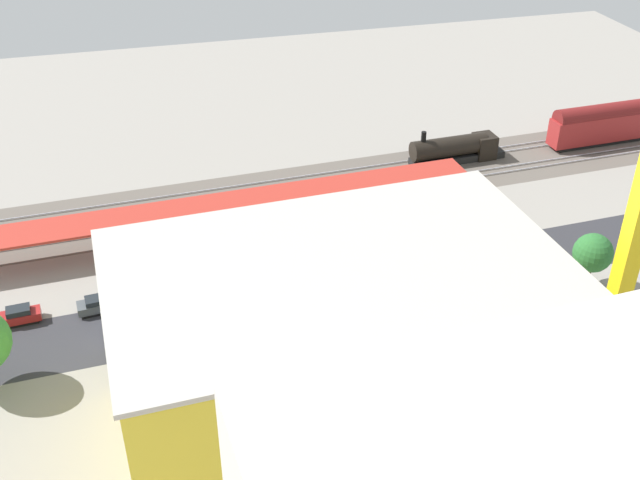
{
  "coord_description": "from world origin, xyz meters",
  "views": [
    {
      "loc": [
        20.19,
        66.89,
        47.98
      ],
      "look_at": [
        2.19,
        -0.14,
        4.4
      ],
      "focal_mm": 42.74,
      "sensor_mm": 36.0,
      "label": 1
    }
  ],
  "objects_px": {
    "construction_building": "(336,352)",
    "parked_car_2": "(359,263)",
    "box_truck_0": "(311,296)",
    "street_tree_1": "(593,253)",
    "locomotive": "(457,149)",
    "street_tree_3": "(316,280)",
    "parked_car_5": "(166,293)",
    "parked_car_0": "(474,243)",
    "box_truck_1": "(149,318)",
    "parked_car_3": "(296,274)",
    "parked_car_6": "(97,305)",
    "parked_car_7": "(19,316)",
    "street_tree_2": "(175,306)",
    "platform_canopy_near": "(227,204)",
    "traffic_light": "(113,317)",
    "passenger_coach": "(602,123)",
    "parked_car_1": "(417,255)",
    "parked_car_4": "(234,284)"
  },
  "relations": [
    {
      "from": "parked_car_7",
      "to": "box_truck_0",
      "type": "relative_size",
      "value": 0.44
    },
    {
      "from": "parked_car_0",
      "to": "parked_car_7",
      "type": "distance_m",
      "value": 49.99
    },
    {
      "from": "box_truck_0",
      "to": "street_tree_1",
      "type": "xyz_separation_m",
      "value": [
        -29.87,
        3.56,
        2.51
      ]
    },
    {
      "from": "parked_car_7",
      "to": "parked_car_0",
      "type": "bearing_deg",
      "value": -179.19
    },
    {
      "from": "parked_car_4",
      "to": "street_tree_1",
      "type": "bearing_deg",
      "value": 166.44
    },
    {
      "from": "parked_car_2",
      "to": "parked_car_7",
      "type": "xyz_separation_m",
      "value": [
        35.94,
        0.22,
        -0.02
      ]
    },
    {
      "from": "parked_car_1",
      "to": "box_truck_0",
      "type": "bearing_deg",
      "value": 22.55
    },
    {
      "from": "locomotive",
      "to": "parked_car_6",
      "type": "relative_size",
      "value": 3.37
    },
    {
      "from": "parked_car_4",
      "to": "box_truck_0",
      "type": "bearing_deg",
      "value": 143.02
    },
    {
      "from": "passenger_coach",
      "to": "parked_car_6",
      "type": "distance_m",
      "value": 76.13
    },
    {
      "from": "locomotive",
      "to": "parked_car_5",
      "type": "xyz_separation_m",
      "value": [
        42.89,
        22.47,
        -1.06
      ]
    },
    {
      "from": "box_truck_1",
      "to": "street_tree_3",
      "type": "height_order",
      "value": "street_tree_3"
    },
    {
      "from": "locomotive",
      "to": "parked_car_0",
      "type": "xyz_separation_m",
      "value": [
        7.54,
        21.96,
        -1.07
      ]
    },
    {
      "from": "box_truck_1",
      "to": "locomotive",
      "type": "bearing_deg",
      "value": -148.55
    },
    {
      "from": "parked_car_2",
      "to": "parked_car_7",
      "type": "bearing_deg",
      "value": 0.35
    },
    {
      "from": "parked_car_3",
      "to": "street_tree_2",
      "type": "distance_m",
      "value": 16.36
    },
    {
      "from": "parked_car_0",
      "to": "parked_car_1",
      "type": "relative_size",
      "value": 0.84
    },
    {
      "from": "platform_canopy_near",
      "to": "locomotive",
      "type": "xyz_separation_m",
      "value": [
        -34.38,
        -10.78,
        -2.06
      ]
    },
    {
      "from": "parked_car_3",
      "to": "construction_building",
      "type": "height_order",
      "value": "construction_building"
    },
    {
      "from": "parked_car_0",
      "to": "box_truck_1",
      "type": "distance_m",
      "value": 37.76
    },
    {
      "from": "passenger_coach",
      "to": "parked_car_1",
      "type": "bearing_deg",
      "value": 30.94
    },
    {
      "from": "platform_canopy_near",
      "to": "parked_car_0",
      "type": "height_order",
      "value": "platform_canopy_near"
    },
    {
      "from": "parked_car_3",
      "to": "street_tree_3",
      "type": "xyz_separation_m",
      "value": [
        -0.37,
        7.39,
        4.15
      ]
    },
    {
      "from": "construction_building",
      "to": "parked_car_2",
      "type": "bearing_deg",
      "value": -115.09
    },
    {
      "from": "passenger_coach",
      "to": "parked_car_0",
      "type": "xyz_separation_m",
      "value": [
        30.22,
        21.96,
        -2.5
      ]
    },
    {
      "from": "parked_car_2",
      "to": "street_tree_1",
      "type": "height_order",
      "value": "street_tree_1"
    },
    {
      "from": "parked_car_0",
      "to": "box_truck_0",
      "type": "bearing_deg",
      "value": 16.46
    },
    {
      "from": "construction_building",
      "to": "parked_car_6",
      "type": "bearing_deg",
      "value": -50.9
    },
    {
      "from": "construction_building",
      "to": "street_tree_2",
      "type": "distance_m",
      "value": 18.21
    },
    {
      "from": "street_tree_3",
      "to": "box_truck_1",
      "type": "bearing_deg",
      "value": -8.76
    },
    {
      "from": "parked_car_1",
      "to": "street_tree_1",
      "type": "relative_size",
      "value": 0.79
    },
    {
      "from": "platform_canopy_near",
      "to": "traffic_light",
      "type": "relative_size",
      "value": 8.93
    },
    {
      "from": "parked_car_6",
      "to": "box_truck_1",
      "type": "relative_size",
      "value": 0.47
    },
    {
      "from": "platform_canopy_near",
      "to": "parked_car_3",
      "type": "distance_m",
      "value": 13.37
    },
    {
      "from": "street_tree_2",
      "to": "box_truck_1",
      "type": "bearing_deg",
      "value": -53.55
    },
    {
      "from": "platform_canopy_near",
      "to": "passenger_coach",
      "type": "height_order",
      "value": "passenger_coach"
    },
    {
      "from": "parked_car_1",
      "to": "street_tree_1",
      "type": "bearing_deg",
      "value": 149.78
    },
    {
      "from": "parked_car_7",
      "to": "parked_car_6",
      "type": "bearing_deg",
      "value": 178.87
    },
    {
      "from": "parked_car_4",
      "to": "parked_car_6",
      "type": "xyz_separation_m",
      "value": [
        14.16,
        -0.01,
        -0.03
      ]
    },
    {
      "from": "parked_car_1",
      "to": "street_tree_3",
      "type": "bearing_deg",
      "value": 28.68
    },
    {
      "from": "locomotive",
      "to": "street_tree_3",
      "type": "height_order",
      "value": "street_tree_3"
    },
    {
      "from": "box_truck_0",
      "to": "street_tree_2",
      "type": "distance_m",
      "value": 14.43
    },
    {
      "from": "street_tree_1",
      "to": "street_tree_2",
      "type": "relative_size",
      "value": 0.87
    },
    {
      "from": "parked_car_2",
      "to": "construction_building",
      "type": "relative_size",
      "value": 0.13
    },
    {
      "from": "parked_car_3",
      "to": "parked_car_4",
      "type": "bearing_deg",
      "value": 2.08
    },
    {
      "from": "parked_car_0",
      "to": "street_tree_2",
      "type": "height_order",
      "value": "street_tree_2"
    },
    {
      "from": "parked_car_2",
      "to": "traffic_light",
      "type": "distance_m",
      "value": 27.88
    },
    {
      "from": "box_truck_0",
      "to": "street_tree_2",
      "type": "height_order",
      "value": "street_tree_2"
    },
    {
      "from": "parked_car_5",
      "to": "box_truck_0",
      "type": "relative_size",
      "value": 0.46
    },
    {
      "from": "parked_car_3",
      "to": "box_truck_0",
      "type": "relative_size",
      "value": 0.48
    }
  ]
}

